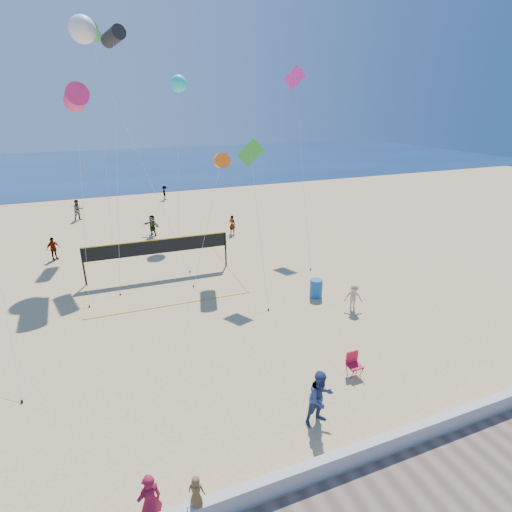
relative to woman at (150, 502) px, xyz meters
name	(u,v)px	position (x,y,z in m)	size (l,w,h in m)	color
ground	(248,414)	(3.54, 2.70, -0.84)	(120.00, 120.00, 0.00)	tan
ocean	(118,165)	(3.54, 64.70, -0.83)	(140.00, 50.00, 0.03)	#112450
seawall	(287,480)	(3.54, -0.30, -0.54)	(32.00, 0.30, 0.60)	#B1B2AD
woman	(150,502)	(0.00, 0.00, 0.00)	(0.61, 0.40, 1.68)	maroon
toddler	(196,491)	(1.08, -0.28, 0.19)	(0.43, 0.28, 0.87)	brown
bystander_a	(320,398)	(5.59, 1.51, 0.13)	(0.95, 0.74, 1.95)	navy
bystander_b	(353,297)	(11.05, 7.54, -0.13)	(0.92, 0.53, 1.42)	tan
far_person_0	(53,249)	(-3.45, 20.80, -0.06)	(0.91, 0.38, 1.56)	gray
far_person_1	(152,226)	(3.42, 23.59, -0.01)	(1.54, 0.49, 1.67)	gray
far_person_2	(232,225)	(9.39, 21.68, -0.07)	(0.56, 0.37, 1.53)	gray
far_person_3	(78,210)	(-2.05, 30.61, 0.08)	(0.89, 0.70, 1.84)	gray
far_person_4	(165,193)	(6.48, 35.78, -0.09)	(0.96, 0.55, 1.49)	gray
camp_chair	(353,362)	(8.05, 3.18, -0.30)	(0.52, 0.65, 1.07)	red
trash_barrel	(316,288)	(10.06, 9.52, -0.34)	(0.67, 0.67, 1.00)	#18549C
volleyball_net	(158,251)	(2.69, 15.61, 0.72)	(8.79, 8.64, 2.29)	black
kite_0	(76,98)	(-0.62, 19.19, 9.25)	(1.55, 8.01, 10.91)	#F5256D
kite_1	(113,37)	(1.98, 21.84, 12.80)	(2.56, 9.44, 14.25)	black
kite_2	(222,161)	(6.72, 15.26, 5.85)	(3.22, 3.26, 7.26)	orange
kite_4	(252,161)	(7.71, 12.98, 6.09)	(1.48, 4.51, 8.12)	green
kite_5	(296,89)	(13.65, 19.72, 9.89)	(2.95, 7.83, 12.32)	#E929A5
kite_6	(83,30)	(0.28, 22.68, 13.21)	(5.15, 8.30, 14.87)	white
kite_7	(179,84)	(6.56, 25.29, 10.33)	(2.73, 6.60, 11.81)	#23E5DE
kite_8	(94,32)	(1.08, 27.02, 13.68)	(1.40, 6.64, 15.08)	green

